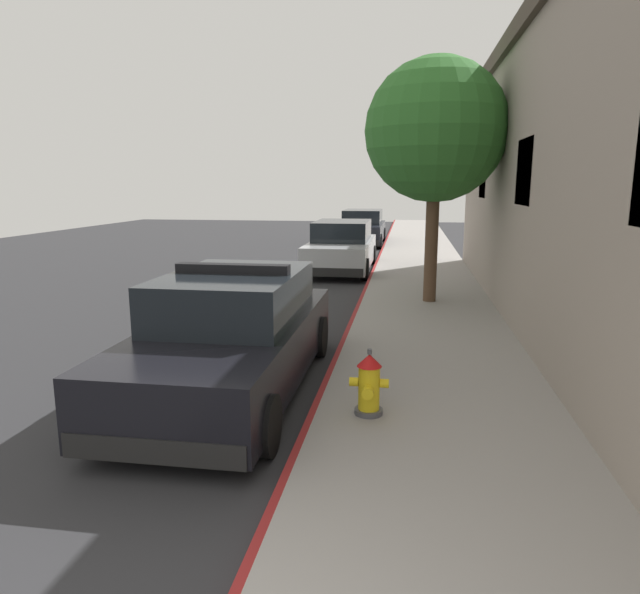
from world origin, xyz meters
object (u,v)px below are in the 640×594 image
fire_hydrant (369,384)px  street_tree (436,131)px  police_cruiser (233,336)px  parked_car_dark_far (362,228)px  parked_car_silver_ahead (342,247)px

fire_hydrant → street_tree: 7.36m
police_cruiser → street_tree: size_ratio=0.94×
police_cruiser → street_tree: (2.72, 5.66, 3.04)m
parked_car_dark_far → parked_car_silver_ahead: bearing=-89.9°
parked_car_silver_ahead → parked_car_dark_far: 8.04m
street_tree → parked_car_silver_ahead: bearing=116.9°
police_cruiser → parked_car_silver_ahead: 10.70m
parked_car_silver_ahead → fire_hydrant: size_ratio=6.37×
parked_car_silver_ahead → fire_hydrant: parked_car_silver_ahead is taller
parked_car_dark_far → police_cruiser: bearing=-90.5°
parked_car_silver_ahead → parked_car_dark_far: bearing=90.1°
parked_car_silver_ahead → street_tree: bearing=-63.1°
fire_hydrant → street_tree: (0.88, 6.53, 3.29)m
police_cruiser → parked_car_dark_far: size_ratio=1.00×
parked_car_silver_ahead → parked_car_dark_far: same height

